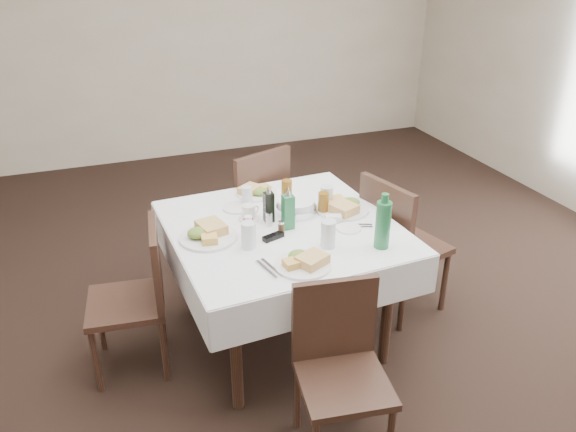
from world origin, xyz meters
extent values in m
plane|color=black|center=(0.00, 0.00, 0.00)|extent=(7.00, 7.00, 0.00)
cube|color=#BCAC90|center=(0.00, 3.50, 1.40)|extent=(6.00, 0.04, 2.80)
cylinder|color=black|center=(-0.46, -0.38, 0.36)|extent=(0.06, 0.06, 0.72)
cylinder|color=black|center=(-0.50, 0.50, 0.36)|extent=(0.06, 0.06, 0.72)
cylinder|color=black|center=(0.42, -0.33, 0.36)|extent=(0.06, 0.06, 0.72)
cylinder|color=black|center=(0.37, 0.54, 0.36)|extent=(0.06, 0.06, 0.72)
cube|color=black|center=(-0.04, 0.08, 0.73)|extent=(1.16, 1.16, 0.03)
cube|color=white|center=(-0.04, 0.08, 0.76)|extent=(1.27, 1.27, 0.01)
cube|color=white|center=(-0.07, 0.68, 0.65)|extent=(1.21, 0.08, 0.22)
cube|color=white|center=(-0.01, -0.52, 0.65)|extent=(1.21, 0.08, 0.22)
cube|color=white|center=(0.56, 0.12, 0.65)|extent=(0.08, 1.21, 0.22)
cube|color=white|center=(-0.64, 0.05, 0.65)|extent=(0.08, 1.21, 0.22)
cube|color=black|center=(-0.01, 0.95, 0.46)|extent=(0.58, 0.58, 0.04)
cube|color=black|center=(0.07, 0.76, 0.70)|extent=(0.43, 0.20, 0.49)
cylinder|color=black|center=(0.11, 1.20, 0.23)|extent=(0.04, 0.04, 0.46)
cylinder|color=black|center=(0.24, 0.84, 0.23)|extent=(0.04, 0.04, 0.46)
cylinder|color=black|center=(-0.25, 1.06, 0.23)|extent=(0.04, 0.04, 0.46)
cylinder|color=black|center=(-0.12, 0.70, 0.23)|extent=(0.04, 0.04, 0.46)
cube|color=black|center=(-0.07, -0.81, 0.40)|extent=(0.45, 0.45, 0.04)
cube|color=black|center=(-0.05, -0.63, 0.62)|extent=(0.40, 0.09, 0.43)
cylinder|color=black|center=(-0.22, -0.62, 0.20)|extent=(0.03, 0.03, 0.40)
cylinder|color=black|center=(0.12, -0.67, 0.20)|extent=(0.03, 0.03, 0.40)
cube|color=black|center=(0.79, 0.11, 0.45)|extent=(0.53, 0.53, 0.04)
cube|color=black|center=(0.60, 0.06, 0.69)|extent=(0.15, 0.43, 0.48)
cylinder|color=black|center=(1.02, -0.02, 0.22)|extent=(0.04, 0.04, 0.45)
cylinder|color=black|center=(0.66, -0.12, 0.22)|extent=(0.04, 0.04, 0.45)
cylinder|color=black|center=(0.93, 0.34, 0.22)|extent=(0.04, 0.04, 0.45)
cylinder|color=black|center=(0.56, 0.25, 0.22)|extent=(0.04, 0.04, 0.45)
cube|color=black|center=(-0.93, 0.14, 0.42)|extent=(0.45, 0.45, 0.04)
cube|color=black|center=(-0.74, 0.12, 0.64)|extent=(0.08, 0.41, 0.44)
cylinder|color=black|center=(-1.08, 0.33, 0.21)|extent=(0.03, 0.03, 0.42)
cylinder|color=black|center=(-0.73, 0.29, 0.21)|extent=(0.03, 0.03, 0.42)
cylinder|color=black|center=(-1.12, -0.02, 0.21)|extent=(0.03, 0.03, 0.42)
cylinder|color=black|center=(-0.77, -0.06, 0.21)|extent=(0.03, 0.03, 0.42)
cylinder|color=white|center=(-0.05, 0.54, 0.77)|extent=(0.25, 0.25, 0.01)
cube|color=tan|center=(-0.09, 0.55, 0.80)|extent=(0.17, 0.16, 0.04)
cube|color=#E1934F|center=(0.00, 0.55, 0.79)|extent=(0.10, 0.08, 0.03)
ellipsoid|color=#416627|center=(-0.04, 0.50, 0.80)|extent=(0.09, 0.08, 0.04)
cylinder|color=white|center=(-0.10, -0.36, 0.77)|extent=(0.28, 0.28, 0.01)
cube|color=tan|center=(-0.05, -0.38, 0.80)|extent=(0.18, 0.16, 0.05)
cube|color=#E1934F|center=(-0.15, -0.36, 0.79)|extent=(0.10, 0.08, 0.04)
ellipsoid|color=#416627|center=(-0.10, -0.31, 0.80)|extent=(0.10, 0.09, 0.05)
cylinder|color=white|center=(0.35, 0.14, 0.77)|extent=(0.31, 0.31, 0.02)
cube|color=tan|center=(0.33, 0.09, 0.80)|extent=(0.18, 0.20, 0.05)
cube|color=#E1934F|center=(0.35, 0.20, 0.80)|extent=(0.08, 0.11, 0.04)
ellipsoid|color=#416627|center=(0.40, 0.14, 0.80)|extent=(0.11, 0.10, 0.05)
cylinder|color=white|center=(-0.46, 0.07, 0.77)|extent=(0.31, 0.31, 0.02)
cube|color=tan|center=(-0.43, 0.12, 0.80)|extent=(0.16, 0.18, 0.05)
cube|color=#E1934F|center=(-0.47, 0.02, 0.80)|extent=(0.09, 0.11, 0.04)
ellipsoid|color=#416627|center=(-0.51, 0.08, 0.80)|extent=(0.11, 0.10, 0.05)
cylinder|color=white|center=(-0.22, 0.38, 0.77)|extent=(0.17, 0.17, 0.01)
cylinder|color=white|center=(0.28, -0.08, 0.77)|extent=(0.14, 0.14, 0.01)
cylinder|color=silver|center=(-0.15, 0.42, 0.82)|extent=(0.06, 0.06, 0.11)
cylinder|color=silver|center=(0.10, -0.22, 0.83)|extent=(0.08, 0.08, 0.14)
cylinder|color=silver|center=(0.28, 0.20, 0.83)|extent=(0.07, 0.07, 0.14)
cylinder|color=silver|center=(-0.29, -0.09, 0.83)|extent=(0.08, 0.08, 0.14)
cylinder|color=brown|center=(0.09, 0.38, 0.83)|extent=(0.06, 0.06, 0.13)
cylinder|color=brown|center=(0.23, 0.15, 0.83)|extent=(0.06, 0.06, 0.13)
cylinder|color=silver|center=(0.09, 0.21, 0.78)|extent=(0.23, 0.23, 0.04)
cylinder|color=white|center=(0.09, 0.21, 0.82)|extent=(0.21, 0.21, 0.05)
cube|color=black|center=(-0.09, 0.16, 0.85)|extent=(0.05, 0.05, 0.17)
cone|color=silver|center=(-0.09, 0.16, 0.96)|extent=(0.03, 0.03, 0.05)
cube|color=#257040|center=(-0.02, 0.05, 0.86)|extent=(0.06, 0.06, 0.19)
cone|color=silver|center=(-0.02, 0.05, 0.98)|extent=(0.03, 0.03, 0.05)
cylinder|color=#A30801|center=(-0.25, 0.02, 0.81)|extent=(0.06, 0.06, 0.10)
cylinder|color=white|center=(-0.25, 0.02, 0.87)|extent=(0.04, 0.04, 0.02)
cylinder|color=white|center=(-0.11, 0.10, 0.80)|extent=(0.04, 0.04, 0.07)
cylinder|color=silver|center=(-0.11, 0.10, 0.84)|extent=(0.04, 0.04, 0.01)
cylinder|color=#44301D|center=(-0.08, -0.01, 0.79)|extent=(0.03, 0.03, 0.07)
cylinder|color=silver|center=(-0.08, -0.01, 0.83)|extent=(0.03, 0.03, 0.01)
cylinder|color=white|center=(-0.19, 0.22, 0.77)|extent=(0.12, 0.12, 0.01)
cylinder|color=white|center=(-0.19, 0.22, 0.81)|extent=(0.07, 0.07, 0.08)
cylinder|color=black|center=(-0.19, 0.22, 0.84)|extent=(0.06, 0.06, 0.01)
torus|color=white|center=(-0.15, 0.24, 0.81)|extent=(0.05, 0.03, 0.05)
cube|color=black|center=(-0.14, -0.05, 0.77)|extent=(0.13, 0.07, 0.03)
cylinder|color=#257040|center=(0.36, -0.32, 0.89)|extent=(0.08, 0.08, 0.25)
cylinder|color=#257040|center=(0.36, -0.32, 1.04)|extent=(0.04, 0.04, 0.05)
cube|color=white|center=(0.24, 0.02, 0.78)|extent=(0.10, 0.07, 0.05)
cube|color=pink|center=(0.24, 0.02, 0.79)|extent=(0.08, 0.05, 0.02)
cube|color=silver|center=(0.14, 0.54, 0.77)|extent=(0.07, 0.18, 0.01)
cube|color=silver|center=(0.16, 0.53, 0.77)|extent=(0.07, 0.18, 0.01)
cube|color=silver|center=(-0.24, -0.32, 0.77)|extent=(0.06, 0.19, 0.01)
cube|color=silver|center=(-0.27, -0.33, 0.77)|extent=(0.06, 0.19, 0.01)
cube|color=silver|center=(0.33, -0.09, 0.77)|extent=(0.17, 0.08, 0.01)
cube|color=silver|center=(0.34, -0.06, 0.77)|extent=(0.17, 0.08, 0.01)
cube|color=silver|center=(-0.44, 0.21, 0.77)|extent=(0.18, 0.02, 0.01)
cube|color=silver|center=(-0.44, 0.18, 0.77)|extent=(0.18, 0.02, 0.01)
camera|label=1|loc=(-0.97, -2.52, 2.19)|focal=35.00mm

